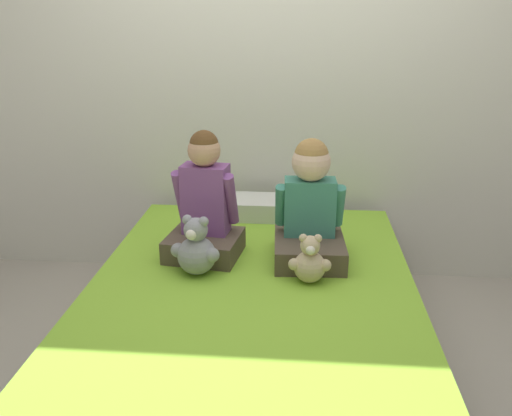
# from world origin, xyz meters

# --- Properties ---
(ground_plane) EXTENTS (14.00, 14.00, 0.00)m
(ground_plane) POSITION_xyz_m (0.00, 0.00, 0.00)
(ground_plane) COLOR #B2A899
(wall_behind_bed) EXTENTS (8.00, 0.06, 2.50)m
(wall_behind_bed) POSITION_xyz_m (0.00, 1.10, 1.25)
(wall_behind_bed) COLOR silver
(wall_behind_bed) RESTS_ON ground_plane
(bed) EXTENTS (1.49, 1.98, 0.47)m
(bed) POSITION_xyz_m (0.00, 0.00, 0.23)
(bed) COLOR #473828
(bed) RESTS_ON ground_plane
(child_on_left) EXTENTS (0.39, 0.36, 0.63)m
(child_on_left) POSITION_xyz_m (-0.26, 0.26, 0.73)
(child_on_left) COLOR brown
(child_on_left) RESTS_ON bed
(child_on_right) EXTENTS (0.36, 0.41, 0.60)m
(child_on_right) POSITION_xyz_m (0.26, 0.27, 0.72)
(child_on_right) COLOR brown
(child_on_right) RESTS_ON bed
(teddy_bear_held_by_left_child) EXTENTS (0.24, 0.18, 0.29)m
(teddy_bear_held_by_left_child) POSITION_xyz_m (-0.26, 0.04, 0.59)
(teddy_bear_held_by_left_child) COLOR #939399
(teddy_bear_held_by_left_child) RESTS_ON bed
(teddy_bear_held_by_right_child) EXTENTS (0.19, 0.15, 0.23)m
(teddy_bear_held_by_right_child) POSITION_xyz_m (0.26, -0.01, 0.57)
(teddy_bear_held_by_right_child) COLOR #D1B78E
(teddy_bear_held_by_right_child) RESTS_ON bed
(pillow_at_headboard) EXTENTS (0.47, 0.26, 0.11)m
(pillow_at_headboard) POSITION_xyz_m (0.00, 0.83, 0.53)
(pillow_at_headboard) COLOR silver
(pillow_at_headboard) RESTS_ON bed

